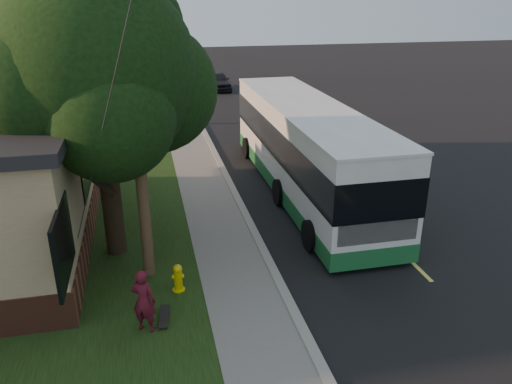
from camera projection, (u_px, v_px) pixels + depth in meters
ground at (277, 280)px, 13.32m from camera, size 120.00×120.00×0.00m
road at (304, 157)px, 23.18m from camera, size 8.00×80.00×0.01m
curb at (219, 162)px, 22.34m from camera, size 0.25×80.00×0.12m
sidewalk at (197, 164)px, 22.14m from camera, size 2.00×80.00×0.08m
grass_verge at (116, 170)px, 21.43m from camera, size 5.00×80.00×0.07m
fire_hydrant at (178, 278)px, 12.63m from camera, size 0.32×0.32×0.74m
utility_pole at (134, 107)px, 11.81m from camera, size 2.86×3.21×9.07m
leafy_tree at (98, 75)px, 12.92m from camera, size 6.30×6.00×7.80m
bare_tree_near at (135, 87)px, 28.07m from camera, size 1.38×1.21×4.31m
bare_tree_far at (141, 62)px, 39.08m from camera, size 1.38×1.21×4.03m
traffic_signal at (181, 41)px, 42.98m from camera, size 0.18×0.22×5.50m
transit_bus at (306, 147)px, 18.58m from camera, size 2.87×12.45×3.37m
skateboarder at (144, 301)px, 10.99m from camera, size 0.66×0.58×1.54m
skateboard_main at (164, 316)px, 11.62m from camera, size 0.32×0.91×0.08m
distant_car at (218, 81)px, 38.78m from camera, size 1.78×4.13×1.39m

